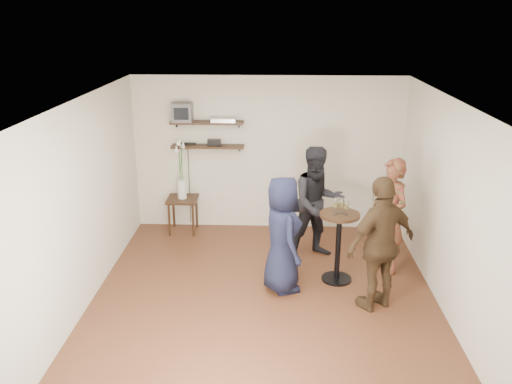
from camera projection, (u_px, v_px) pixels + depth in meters
room at (265, 205)px, 6.71m from camera, size 4.58×5.08×2.68m
shelf_upper at (207, 123)px, 8.82m from camera, size 1.20×0.25×0.04m
shelf_lower at (208, 146)px, 8.95m from camera, size 1.20×0.25×0.04m
crt_monitor at (183, 112)px, 8.78m from camera, size 0.32×0.30×0.30m
dvd_deck at (223, 120)px, 8.80m from camera, size 0.40×0.24×0.06m
radio at (214, 142)px, 8.93m from camera, size 0.22×0.10×0.10m
power_strip at (187, 144)px, 9.00m from camera, size 0.30×0.05×0.03m
side_table at (183, 204)px, 9.11m from camera, size 0.50×0.50×0.60m
vase_lilies at (181, 179)px, 8.97m from camera, size 0.20×0.21×1.06m
drinks_table at (339, 238)px, 7.40m from camera, size 0.54×0.54×1.00m
wine_glass_fl at (336, 204)px, 7.20m from camera, size 0.07×0.07×0.22m
wine_glass_fr at (346, 206)px, 7.20m from camera, size 0.06×0.06×0.19m
wine_glass_bl at (337, 202)px, 7.31m from camera, size 0.07×0.07×0.20m
wine_glass_br at (342, 203)px, 7.25m from camera, size 0.07×0.07×0.20m
person_plaid at (390, 216)px, 7.63m from camera, size 0.62×0.72×1.67m
person_dark at (317, 203)px, 8.08m from camera, size 0.99×0.87×1.72m
person_navy at (282, 234)px, 7.12m from camera, size 0.73×0.90×1.58m
person_brown at (381, 244)px, 6.65m from camera, size 1.08×0.89×1.73m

